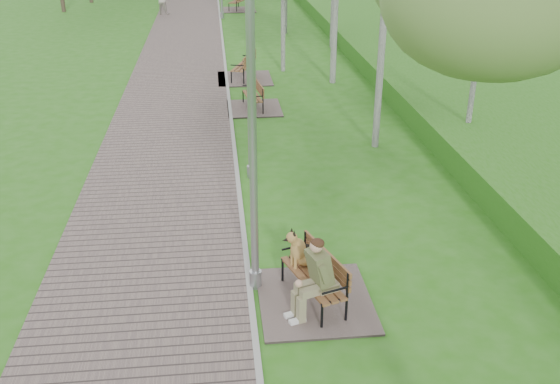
{
  "coord_description": "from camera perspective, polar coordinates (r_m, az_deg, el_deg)",
  "views": [
    {
      "loc": [
        -0.42,
        -2.41,
        5.91
      ],
      "look_at": [
        0.66,
        7.77,
        1.11
      ],
      "focal_mm": 40.0,
      "sensor_mm": 36.0,
      "label": 1
    }
  ],
  "objects": [
    {
      "name": "lamp_post_second",
      "position": [
        13.86,
        -2.82,
        10.45
      ],
      "size": [
        0.2,
        0.2,
        5.13
      ],
      "color": "#94979C",
      "rests_on": "ground"
    },
    {
      "name": "bench_far",
      "position": [
        38.38,
        -3.91,
        16.6
      ],
      "size": [
        2.01,
        2.24,
        1.23
      ],
      "color": "#61514E",
      "rests_on": "ground"
    },
    {
      "name": "lamp_post_near",
      "position": [
        9.47,
        -2.49,
        4.06
      ],
      "size": [
        0.21,
        0.21,
        5.37
      ],
      "color": "#94979C",
      "rests_on": "ground"
    },
    {
      "name": "bench_main",
      "position": [
        10.0,
        2.79,
        -8.04
      ],
      "size": [
        1.81,
        2.01,
        1.58
      ],
      "color": "#61514E",
      "rests_on": "ground"
    },
    {
      "name": "walkway",
      "position": [
        24.66,
        -9.15,
        11.03
      ],
      "size": [
        3.5,
        67.0,
        0.04
      ],
      "primitive_type": "cube",
      "color": "#61514E",
      "rests_on": "ground"
    },
    {
      "name": "kerb",
      "position": [
        24.62,
        -5.01,
        11.24
      ],
      "size": [
        0.1,
        67.0,
        0.05
      ],
      "primitive_type": "cube",
      "color": "#999993",
      "rests_on": "ground"
    },
    {
      "name": "bench_third",
      "position": [
        22.98,
        -3.35,
        10.79
      ],
      "size": [
        1.93,
        2.15,
        1.19
      ],
      "color": "#61514E",
      "rests_on": "ground"
    },
    {
      "name": "embankment",
      "position": [
        26.29,
        22.7,
        10.26
      ],
      "size": [
        14.0,
        70.0,
        1.6
      ],
      "primitive_type": "cube",
      "color": "#42812D",
      "rests_on": "ground"
    },
    {
      "name": "bench_second",
      "position": [
        19.55,
        -2.48,
        8.11
      ],
      "size": [
        1.66,
        1.84,
        1.02
      ],
      "color": "#61514E",
      "rests_on": "ground"
    }
  ]
}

